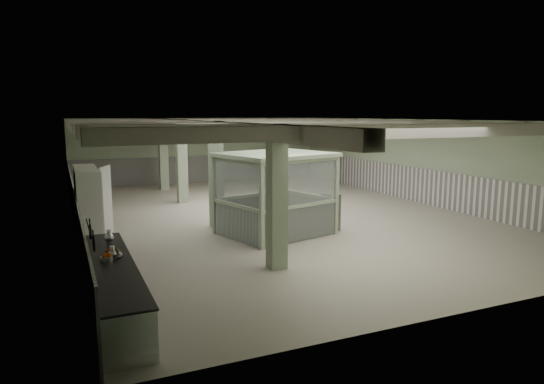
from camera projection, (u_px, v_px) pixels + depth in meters
name	position (u px, v px, depth m)	size (l,w,h in m)	color
floor	(272.00, 215.00, 18.58)	(20.00, 20.00, 0.00)	beige
ceiling	(272.00, 120.00, 18.01)	(14.00, 20.00, 0.02)	silver
wall_back	(201.00, 150.00, 27.33)	(14.00, 0.02, 3.60)	#A9BF99
wall_front	(482.00, 221.00, 9.25)	(14.00, 0.02, 3.60)	#A9BF99
wall_left	(72.00, 178.00, 15.51)	(0.02, 20.00, 3.60)	#A9BF99
wall_right	(419.00, 161.00, 21.07)	(0.02, 20.00, 3.60)	#A9BF99
wainscot_left	(75.00, 210.00, 15.69)	(0.05, 19.90, 1.50)	silver
wainscot_right	(417.00, 185.00, 21.23)	(0.05, 19.90, 1.50)	silver
wainscot_back	(201.00, 169.00, 27.47)	(13.90, 0.05, 1.50)	silver
girder	(207.00, 127.00, 17.05)	(0.45, 19.90, 0.40)	beige
beam_a	(401.00, 131.00, 11.25)	(13.90, 0.35, 0.32)	beige
beam_b	(344.00, 129.00, 13.51)	(13.90, 0.35, 0.32)	beige
beam_c	(303.00, 127.00, 15.77)	(13.90, 0.35, 0.32)	beige
beam_d	(272.00, 125.00, 18.03)	(13.90, 0.35, 0.32)	beige
beam_e	(248.00, 124.00, 20.29)	(13.90, 0.35, 0.32)	beige
beam_f	(229.00, 123.00, 22.55)	(13.90, 0.35, 0.32)	beige
beam_g	(213.00, 122.00, 24.81)	(13.90, 0.35, 0.32)	beige
column_a	(277.00, 197.00, 11.88)	(0.42, 0.42, 3.60)	#9EB290
column_b	(216.00, 174.00, 16.40)	(0.42, 0.42, 3.60)	#9EB290
column_c	(182.00, 161.00, 20.91)	(0.42, 0.42, 3.60)	#9EB290
column_d	(163.00, 154.00, 24.53)	(0.42, 0.42, 3.60)	#9EB290
hook_rail	(88.00, 225.00, 8.66)	(0.02, 0.02, 1.20)	black
pendant_front	(358.00, 141.00, 13.77)	(0.44, 0.44, 0.22)	#2C382A
pendant_mid	(278.00, 134.00, 18.74)	(0.44, 0.44, 0.22)	#2C382A
pendant_back	(235.00, 130.00, 23.26)	(0.44, 0.44, 0.22)	#2C382A
prep_counter	(111.00, 286.00, 9.58)	(0.91, 5.22, 0.91)	silver
pitcher_near	(109.00, 236.00, 11.11)	(0.20, 0.24, 0.30)	silver
pitcher_far	(113.00, 253.00, 9.85)	(0.18, 0.21, 0.27)	silver
veg_colander	(113.00, 253.00, 9.96)	(0.43, 0.43, 0.19)	#38383C
orange_bowl	(107.00, 259.00, 9.73)	(0.24, 0.24, 0.09)	#B2B2B7
skillet_near	(94.00, 244.00, 8.27)	(0.26, 0.26, 0.04)	black
skillet_far	(90.00, 232.00, 9.10)	(0.28, 0.28, 0.04)	black
walkin_cooler	(88.00, 204.00, 14.44)	(0.99, 2.52, 2.31)	white
guard_booth	(275.00, 179.00, 15.39)	(3.85, 3.50, 2.62)	#A3BC96
filing_cabinet	(331.00, 212.00, 16.08)	(0.39, 0.56, 1.22)	#5D6150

